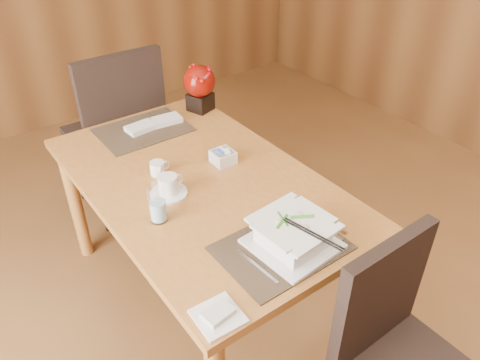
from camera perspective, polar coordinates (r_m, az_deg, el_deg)
dining_table at (r=2.12m, az=-4.76°, el=-2.02°), size 0.90×1.50×0.75m
placemat_near at (r=1.72m, az=5.03°, el=-8.23°), size 0.45×0.33×0.01m
placemat_far at (r=2.49m, az=-11.70°, el=6.01°), size 0.45×0.33×0.01m
soup_setting at (r=1.70m, az=6.51°, el=-6.59°), size 0.30×0.30×0.12m
coffee_cup at (r=1.97m, az=-8.75°, el=-0.81°), size 0.16×0.16×0.09m
water_glass at (r=1.81m, az=-10.04°, el=-2.82°), size 0.08×0.08×0.16m
creamer_jug at (r=2.11m, az=-10.04°, el=1.41°), size 0.09×0.09×0.06m
sugar_caddy at (r=2.16m, az=-2.08°, el=2.81°), size 0.10×0.10×0.06m
berry_decor at (r=2.60m, az=-4.96°, el=11.43°), size 0.17×0.17×0.26m
napkins_far at (r=2.51m, az=-10.22°, el=6.85°), size 0.30×0.11×0.03m
bread_plate at (r=1.50m, az=-2.69°, el=-16.26°), size 0.15×0.15×0.01m
near_chair at (r=1.79m, az=18.77°, el=-18.95°), size 0.44×0.44×0.94m
far_chair at (r=2.86m, az=-14.57°, el=6.31°), size 0.51×0.51×1.09m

